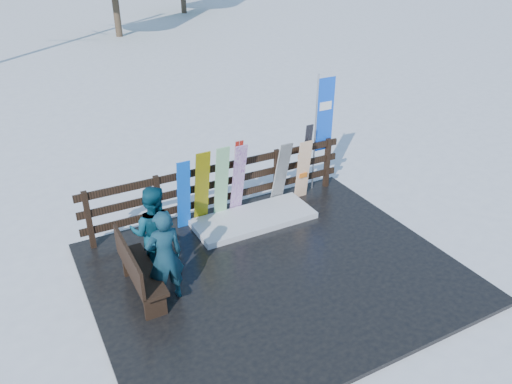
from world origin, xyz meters
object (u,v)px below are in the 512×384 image
snowboard_0 (184,195)px  rental_flag (322,119)px  snowboard_4 (281,173)px  person_back (154,232)px  snowboard_3 (238,180)px  bench (137,269)px  snowboard_1 (221,183)px  person_front (165,257)px  snowboard_2 (202,188)px  snowboard_5 (303,170)px

snowboard_0 → rental_flag: rental_flag is taller
snowboard_4 → person_back: (-3.07, -1.09, 0.10)m
snowboard_3 → rental_flag: 2.31m
snowboard_3 → rental_flag: size_ratio=0.63×
snowboard_0 → snowboard_3: bearing=-0.0°
bench → person_back: bearing=44.2°
snowboard_1 → rental_flag: (2.51, 0.27, 0.80)m
bench → person_front: size_ratio=0.94×
snowboard_1 → snowboard_2: bearing=180.0°
snowboard_3 → person_back: (-2.08, -1.09, 0.02)m
snowboard_0 → snowboard_2: snowboard_2 is taller
snowboard_1 → snowboard_3: bearing=0.0°
snowboard_2 → person_front: bearing=-127.1°
snowboard_3 → person_front: snowboard_3 is taller
snowboard_1 → person_front: (-1.77, -1.80, -0.01)m
snowboard_2 → rental_flag: size_ratio=0.63×
snowboard_2 → person_back: (-1.30, -1.09, 0.02)m
person_front → snowboard_2: bearing=-128.9°
bench → snowboard_5: (4.05, 1.52, 0.16)m
snowboard_1 → bench: bearing=-144.8°
person_front → person_back: 0.71m
snowboard_4 → snowboard_1: bearing=180.0°
snowboard_4 → person_front: person_front is taller
snowboard_0 → snowboard_3: 1.15m
snowboard_2 → snowboard_4: (1.77, -0.00, -0.09)m
snowboard_0 → snowboard_1: (0.79, -0.00, 0.06)m
snowboard_0 → snowboard_5: size_ratio=1.11×
snowboard_1 → snowboard_3: size_ratio=1.00×
snowboard_2 → snowboard_3: snowboard_2 is taller
snowboard_1 → person_back: bearing=-147.5°
snowboard_4 → rental_flag: rental_flag is taller
person_front → snowboard_3: bearing=-141.7°
bench → rental_flag: 5.12m
snowboard_1 → person_front: bearing=-134.5°
bench → person_front: person_front is taller
snowboard_0 → snowboard_1: 0.79m
snowboard_5 → rental_flag: rental_flag is taller
snowboard_5 → snowboard_4: bearing=180.0°
snowboard_0 → snowboard_2: size_ratio=0.91×
snowboard_3 → snowboard_5: snowboard_3 is taller
snowboard_0 → rental_flag: bearing=4.7°
snowboard_5 → person_back: size_ratio=0.82×
snowboard_3 → person_back: 2.35m
bench → person_back: 0.69m
snowboard_0 → rental_flag: (3.30, 0.27, 0.86)m
bench → snowboard_2: size_ratio=0.91×
snowboard_2 → bench: bearing=-138.9°
snowboard_1 → snowboard_4: bearing=0.0°
snowboard_2 → snowboard_5: (2.31, -0.00, -0.14)m
person_back → snowboard_3: bearing=-125.1°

